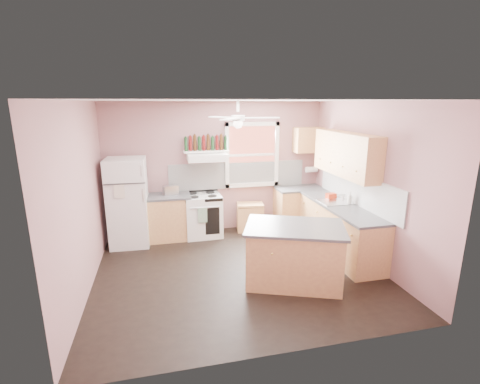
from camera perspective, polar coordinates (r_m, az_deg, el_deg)
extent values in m
plane|color=black|center=(5.83, -0.29, -12.76)|extent=(4.50, 4.50, 0.00)
plane|color=white|center=(5.19, -0.33, 14.80)|extent=(4.50, 4.50, 0.00)
cube|color=#916364|center=(7.30, -3.87, 4.02)|extent=(4.50, 0.05, 2.70)
cube|color=#916364|center=(6.25, 20.48, 1.36)|extent=(0.05, 4.00, 2.70)
cube|color=#916364|center=(5.34, -24.83, -1.20)|extent=(0.05, 4.00, 2.70)
cube|color=white|center=(7.37, -0.34, 2.79)|extent=(2.90, 0.03, 0.55)
cube|color=white|center=(6.51, 18.61, 0.43)|extent=(0.03, 2.60, 0.55)
cube|color=brown|center=(7.37, 1.95, 6.13)|extent=(1.00, 0.02, 1.20)
cube|color=white|center=(7.34, 2.00, 6.10)|extent=(1.16, 0.07, 1.36)
cube|color=white|center=(6.90, -17.88, -1.63)|extent=(0.74, 0.72, 1.68)
cube|color=#B3774A|center=(7.12, -11.77, -4.18)|extent=(0.90, 0.60, 0.86)
cube|color=#3F3E41|center=(6.99, -11.96, -0.68)|extent=(0.92, 0.62, 0.04)
cube|color=silver|center=(6.99, -11.33, 0.29)|extent=(0.31, 0.23, 0.18)
cube|color=white|center=(7.16, -6.09, -3.83)|extent=(0.74, 0.66, 0.86)
cube|color=white|center=(6.95, -5.41, 5.73)|extent=(0.78, 0.50, 0.14)
cube|color=white|center=(7.05, -5.57, 6.67)|extent=(0.90, 0.26, 0.03)
cube|color=#B3774A|center=(7.44, 1.66, -4.32)|extent=(0.59, 0.44, 0.55)
cube|color=#B3774A|center=(7.69, 9.65, -2.67)|extent=(1.00, 0.60, 0.86)
cube|color=#B3774A|center=(6.58, 15.97, -6.00)|extent=(0.60, 2.20, 0.86)
cube|color=#3F3E41|center=(7.57, 9.79, 0.59)|extent=(1.02, 0.62, 0.04)
cube|color=#3F3E41|center=(6.44, 16.16, -2.25)|extent=(0.62, 2.22, 0.04)
cube|color=silver|center=(6.60, 15.34, -1.65)|extent=(0.55, 0.45, 0.03)
cylinder|color=silver|center=(6.66, 16.59, -0.93)|extent=(0.03, 0.03, 0.14)
cube|color=#B3774A|center=(6.49, 16.95, 5.97)|extent=(0.33, 1.80, 0.76)
cube|color=#B3774A|center=(7.59, 11.15, 8.39)|extent=(0.60, 0.33, 0.52)
cylinder|color=white|center=(7.76, 11.63, 3.64)|extent=(0.26, 0.12, 0.12)
cube|color=#B3774A|center=(5.40, 8.84, -10.24)|extent=(1.59, 1.30, 0.86)
cube|color=#3F3E41|center=(5.23, 9.03, -5.75)|extent=(1.69, 1.40, 0.04)
cylinder|color=white|center=(5.19, -0.33, 12.04)|extent=(0.20, 0.20, 0.08)
imported|color=silver|center=(6.53, 17.56, -0.94)|extent=(0.09, 0.09, 0.22)
cube|color=red|center=(6.82, 14.72, -0.62)|extent=(0.20, 0.15, 0.10)
cylinder|color=#143819|center=(6.99, -8.88, 7.74)|extent=(0.06, 0.06, 0.27)
cylinder|color=#590F0F|center=(7.00, -8.15, 7.85)|extent=(0.06, 0.06, 0.29)
cylinder|color=#3F230F|center=(7.01, -7.42, 7.97)|extent=(0.06, 0.06, 0.31)
cylinder|color=#143819|center=(7.02, -6.69, 7.84)|extent=(0.06, 0.06, 0.27)
cylinder|color=#590F0F|center=(7.03, -5.96, 7.95)|extent=(0.06, 0.06, 0.29)
cylinder|color=#3F230F|center=(7.04, -5.24, 8.06)|extent=(0.06, 0.06, 0.31)
cylinder|color=#143819|center=(7.05, -4.51, 7.92)|extent=(0.06, 0.06, 0.27)
cylinder|color=#590F0F|center=(7.06, -3.80, 8.03)|extent=(0.06, 0.06, 0.29)
cylinder|color=#3F230F|center=(7.08, -3.08, 8.13)|extent=(0.06, 0.06, 0.31)
cylinder|color=#143819|center=(7.10, -2.36, 8.00)|extent=(0.06, 0.06, 0.27)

